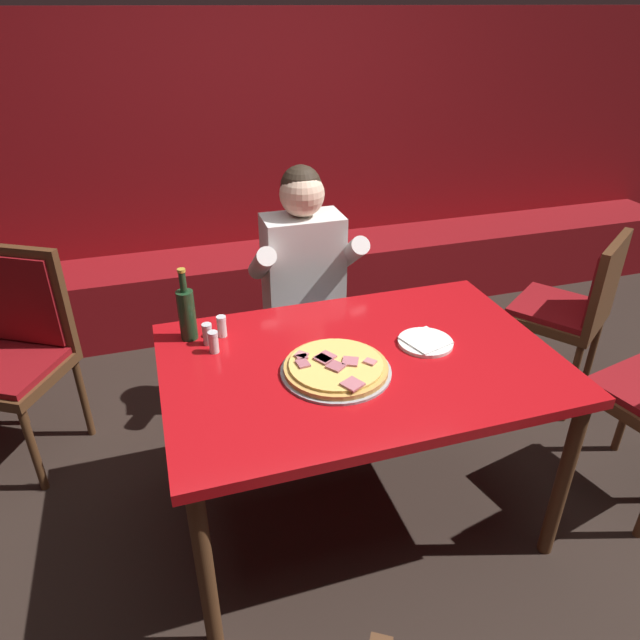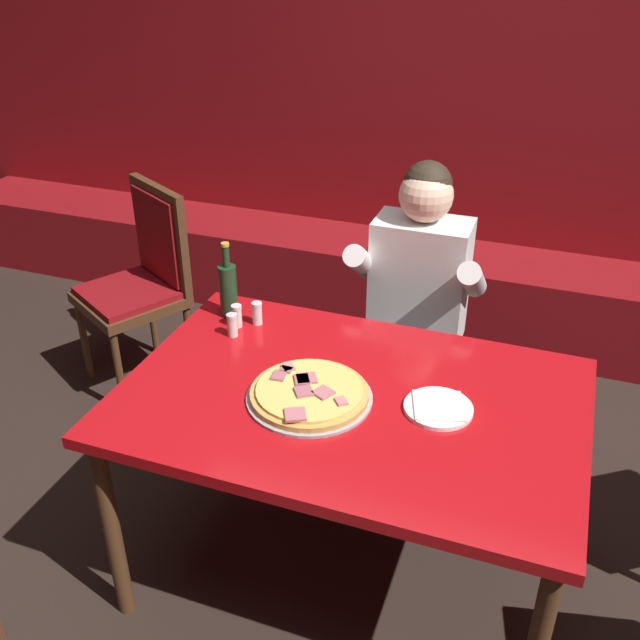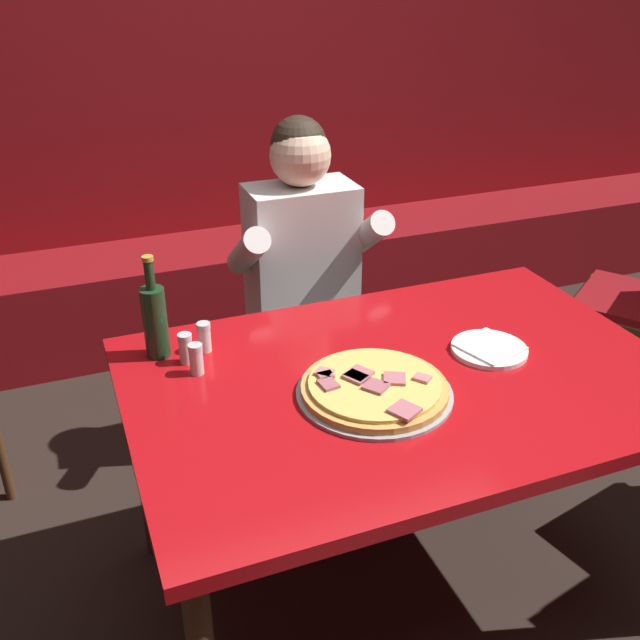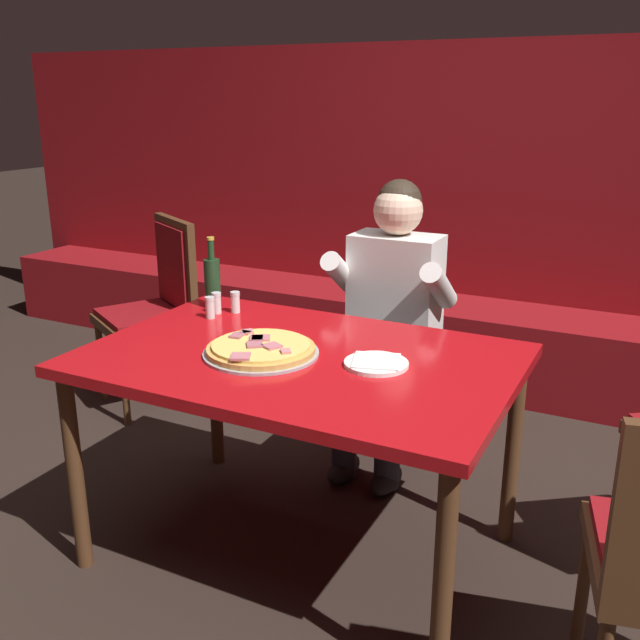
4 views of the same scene
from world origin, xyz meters
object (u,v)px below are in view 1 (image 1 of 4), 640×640
at_px(pizza, 336,368).
at_px(shaker_parmesan, 214,343).
at_px(main_dining_table, 360,375).
at_px(shaker_black_pepper, 208,335).
at_px(dining_chair_near_left, 574,305).
at_px(beer_bottle, 187,313).
at_px(plate_white_paper, 425,342).
at_px(shaker_oregano, 222,327).
at_px(diner_seated_blue_shirt, 308,288).
at_px(dining_chair_by_booth, 16,344).

relative_size(pizza, shaker_parmesan, 4.56).
bearing_deg(main_dining_table, pizza, -152.79).
bearing_deg(main_dining_table, shaker_black_pepper, 152.83).
height_order(shaker_parmesan, dining_chair_near_left, dining_chair_near_left).
bearing_deg(beer_bottle, main_dining_table, -29.79).
xyz_separation_m(beer_bottle, shaker_parmesan, (0.08, -0.13, -0.07)).
xyz_separation_m(pizza, plate_white_paper, (0.39, 0.08, -0.01)).
height_order(shaker_black_pepper, shaker_oregano, same).
bearing_deg(main_dining_table, shaker_oregano, 145.98).
relative_size(shaker_oregano, diner_seated_blue_shirt, 0.07).
bearing_deg(shaker_oregano, main_dining_table, -34.02).
xyz_separation_m(main_dining_table, diner_seated_blue_shirt, (0.02, 0.76, 0.01)).
height_order(main_dining_table, plate_white_paper, plate_white_paper).
bearing_deg(beer_bottle, dining_chair_near_left, 3.47).
xyz_separation_m(beer_bottle, shaker_oregano, (0.12, -0.02, -0.07)).
distance_m(plate_white_paper, shaker_parmesan, 0.80).
bearing_deg(beer_bottle, shaker_parmesan, -59.65).
distance_m(plate_white_paper, beer_bottle, 0.91).
bearing_deg(dining_chair_by_booth, shaker_parmesan, -38.92).
relative_size(main_dining_table, plate_white_paper, 6.82).
height_order(beer_bottle, dining_chair_near_left, beer_bottle).
distance_m(plate_white_paper, dining_chair_near_left, 1.18).
height_order(pizza, diner_seated_blue_shirt, diner_seated_blue_shirt).
bearing_deg(main_dining_table, beer_bottle, 150.21).
xyz_separation_m(shaker_oregano, dining_chair_near_left, (1.80, 0.14, -0.25)).
relative_size(plate_white_paper, diner_seated_blue_shirt, 0.16).
relative_size(diner_seated_blue_shirt, dining_chair_by_booth, 1.28).
distance_m(main_dining_table, shaker_black_pepper, 0.59).
bearing_deg(main_dining_table, dining_chair_by_booth, 146.92).
height_order(plate_white_paper, dining_chair_by_booth, dining_chair_by_booth).
bearing_deg(shaker_oregano, dining_chair_near_left, 4.45).
xyz_separation_m(plate_white_paper, diner_seated_blue_shirt, (-0.25, 0.74, -0.08)).
height_order(shaker_black_pepper, dining_chair_by_booth, dining_chair_by_booth).
distance_m(pizza, beer_bottle, 0.62).
bearing_deg(dining_chair_by_booth, diner_seated_blue_shirt, -4.21).
height_order(beer_bottle, shaker_oregano, beer_bottle).
height_order(pizza, shaker_black_pepper, shaker_black_pepper).
bearing_deg(shaker_black_pepper, dining_chair_by_booth, 143.47).
bearing_deg(dining_chair_near_left, main_dining_table, -161.51).
bearing_deg(shaker_black_pepper, beer_bottle, 133.42).
height_order(plate_white_paper, beer_bottle, beer_bottle).
height_order(main_dining_table, beer_bottle, beer_bottle).
bearing_deg(main_dining_table, dining_chair_near_left, 18.49).
distance_m(pizza, dining_chair_near_left, 1.56).
height_order(diner_seated_blue_shirt, dining_chair_by_booth, diner_seated_blue_shirt).
relative_size(pizza, dining_chair_near_left, 0.42).
bearing_deg(diner_seated_blue_shirt, shaker_black_pepper, -137.41).
bearing_deg(diner_seated_blue_shirt, dining_chair_by_booth, 175.79).
bearing_deg(plate_white_paper, shaker_parmesan, 166.89).
xyz_separation_m(main_dining_table, shaker_oregano, (-0.46, 0.31, 0.11)).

